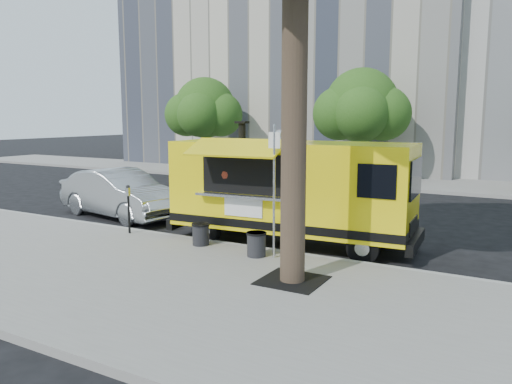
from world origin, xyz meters
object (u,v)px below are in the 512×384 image
Objects in this scene: sign_post at (274,183)px; sedan at (120,194)px; far_tree_b at (362,106)px; trash_bin_right at (256,243)px; far_tree_a at (205,108)px; trash_bin_left at (201,234)px; food_truck at (289,188)px; parking_meter at (128,203)px.

sign_post reaches higher than sedan.
trash_bin_right is (2.15, -14.34, -3.38)m from far_tree_b.
far_tree_b reaches higher than far_tree_a.
trash_bin_left is at bearing -88.18° from far_tree_b.
parking_meter is at bearing -163.61° from food_truck.
parking_meter is at bearing 178.00° from trash_bin_left.
far_tree_b is at bearing 81.90° from parking_meter.
parking_meter is at bearing 176.00° from trash_bin_right.
parking_meter is at bearing -121.01° from sedan.
sign_post reaches higher than trash_bin_left.
far_tree_a is 16.61m from food_truck.
parking_meter is 2.47× the size of trash_bin_left.
food_truck is (11.11, -12.13, -2.29)m from far_tree_a.
sedan is 8.89× the size of trash_bin_left.
far_tree_a is at bearing -177.46° from far_tree_b.
trash_bin_right is at bearing -92.67° from food_truck.
trash_bin_left is (4.77, -2.14, -0.35)m from sedan.
far_tree_a is 0.82× the size of food_truck.
food_truck reaches higher than sedan.
sign_post is 7.31m from sedan.
trash_bin_right is at bearing -99.45° from sedan.
far_tree_b is 4.12× the size of parking_meter.
far_tree_a is 9.93× the size of trash_bin_left.
parking_meter reaches higher than trash_bin_right.
far_tree_b reaches higher than trash_bin_right.
far_tree_a is at bearing 128.60° from food_truck.
far_tree_b reaches higher than food_truck.
far_tree_a reaches higher than parking_meter.
trash_bin_left is at bearing 173.14° from trash_bin_right.
trash_bin_left is (2.45, -0.09, -0.54)m from parking_meter.
sign_post is (11.55, -13.85, -1.93)m from far_tree_a.
far_tree_a is 18.14m from sign_post.
sedan reaches higher than trash_bin_left.
food_truck is 11.77× the size of trash_bin_right.
far_tree_a reaches higher than sedan.
far_tree_b reaches higher than parking_meter.
sign_post is (2.55, -14.25, -1.98)m from far_tree_b.
far_tree_b is 12.92m from food_truck.
far_tree_b is 13.11m from sedan.
food_truck is at bearing 91.21° from trash_bin_right.
far_tree_a is 0.97× the size of far_tree_b.
trash_bin_left is at bearing 176.88° from sign_post.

